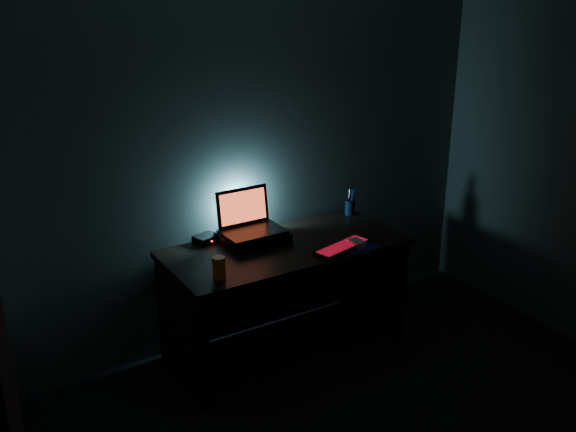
# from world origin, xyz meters

# --- Properties ---
(room) EXTENTS (3.50, 4.00, 2.50)m
(room) POSITION_xyz_m (0.00, 0.00, 1.25)
(room) COLOR black
(room) RESTS_ON ground
(desk) EXTENTS (1.50, 0.70, 0.75)m
(desk) POSITION_xyz_m (0.00, 1.67, 0.49)
(desk) COLOR black
(desk) RESTS_ON ground
(riser) EXTENTS (0.40, 0.30, 0.06)m
(riser) POSITION_xyz_m (-0.14, 1.77, 0.78)
(riser) COLOR black
(riser) RESTS_ON desk
(laptop) EXTENTS (0.38, 0.29, 0.26)m
(laptop) POSITION_xyz_m (-0.14, 1.82, 0.87)
(laptop) COLOR black
(laptop) RESTS_ON riser
(keyboard) EXTENTS (0.42, 0.22, 0.02)m
(keyboard) POSITION_xyz_m (0.27, 1.38, 0.76)
(keyboard) COLOR black
(keyboard) RESTS_ON desk
(mousepad) EXTENTS (0.23, 0.21, 0.00)m
(mousepad) POSITION_xyz_m (0.37, 1.38, 0.75)
(mousepad) COLOR navy
(mousepad) RESTS_ON desk
(mouse) EXTENTS (0.07, 0.11, 0.03)m
(mouse) POSITION_xyz_m (0.37, 1.38, 0.77)
(mouse) COLOR #9C9BA0
(mouse) RESTS_ON mousepad
(pen_cup) EXTENTS (0.09, 0.09, 0.10)m
(pen_cup) POSITION_xyz_m (0.68, 1.86, 0.80)
(pen_cup) COLOR black
(pen_cup) RESTS_ON desk
(juice_glass) EXTENTS (0.10, 0.10, 0.13)m
(juice_glass) POSITION_xyz_m (-0.55, 1.41, 0.81)
(juice_glass) COLOR orange
(juice_glass) RESTS_ON desk
(router) EXTENTS (0.16, 0.14, 0.05)m
(router) POSITION_xyz_m (-0.40, 1.92, 0.77)
(router) COLOR black
(router) RESTS_ON desk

